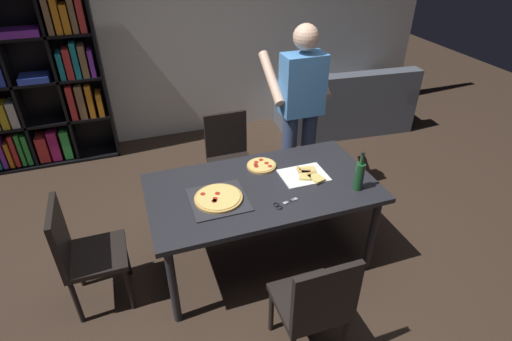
% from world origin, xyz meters
% --- Properties ---
extents(ground_plane, '(12.00, 12.00, 0.00)m').
position_xyz_m(ground_plane, '(0.00, 0.00, 0.00)').
color(ground_plane, '#38281E').
extents(back_wall, '(6.40, 0.10, 2.80)m').
position_xyz_m(back_wall, '(0.00, 2.60, 1.40)').
color(back_wall, silver).
rests_on(back_wall, ground_plane).
extents(dining_table, '(1.74, 0.94, 0.75)m').
position_xyz_m(dining_table, '(0.00, 0.00, 0.68)').
color(dining_table, '#232328').
rests_on(dining_table, ground_plane).
extents(chair_near_camera, '(0.42, 0.42, 0.90)m').
position_xyz_m(chair_near_camera, '(-0.00, -0.96, 0.51)').
color(chair_near_camera, black).
rests_on(chair_near_camera, ground_plane).
extents(chair_far_side, '(0.42, 0.42, 0.90)m').
position_xyz_m(chair_far_side, '(0.00, 0.96, 0.51)').
color(chair_far_side, black).
rests_on(chair_far_side, ground_plane).
extents(chair_left_end, '(0.42, 0.42, 0.90)m').
position_xyz_m(chair_left_end, '(-1.36, 0.00, 0.51)').
color(chair_left_end, black).
rests_on(chair_left_end, ground_plane).
extents(couch, '(1.77, 0.99, 0.85)m').
position_xyz_m(couch, '(1.89, 1.99, 0.30)').
color(couch, '#4C515B').
rests_on(couch, ground_plane).
extents(bookshelf, '(1.40, 0.35, 1.95)m').
position_xyz_m(bookshelf, '(-1.77, 2.37, 0.96)').
color(bookshelf, black).
rests_on(bookshelf, ground_plane).
extents(person_serving_pizza, '(0.55, 0.54, 1.75)m').
position_xyz_m(person_serving_pizza, '(0.64, 0.74, 1.00)').
color(person_serving_pizza, '#38476B').
rests_on(person_serving_pizza, ground_plane).
extents(pepperoni_pizza_on_tray, '(0.41, 0.41, 0.04)m').
position_xyz_m(pepperoni_pizza_on_tray, '(-0.36, -0.06, 0.77)').
color(pepperoni_pizza_on_tray, '#2D2D33').
rests_on(pepperoni_pizza_on_tray, dining_table).
extents(pizza_slices_on_towel, '(0.36, 0.30, 0.03)m').
position_xyz_m(pizza_slices_on_towel, '(0.37, 0.02, 0.76)').
color(pizza_slices_on_towel, white).
rests_on(pizza_slices_on_towel, dining_table).
extents(wine_bottle, '(0.07, 0.07, 0.32)m').
position_xyz_m(wine_bottle, '(0.67, -0.27, 0.87)').
color(wine_bottle, '#194723').
rests_on(wine_bottle, dining_table).
extents(kitchen_scissors, '(0.20, 0.09, 0.01)m').
position_xyz_m(kitchen_scissors, '(0.05, -0.27, 0.76)').
color(kitchen_scissors, silver).
rests_on(kitchen_scissors, dining_table).
extents(second_pizza_plain, '(0.24, 0.24, 0.03)m').
position_xyz_m(second_pizza_plain, '(0.09, 0.26, 0.76)').
color(second_pizza_plain, tan).
rests_on(second_pizza_plain, dining_table).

